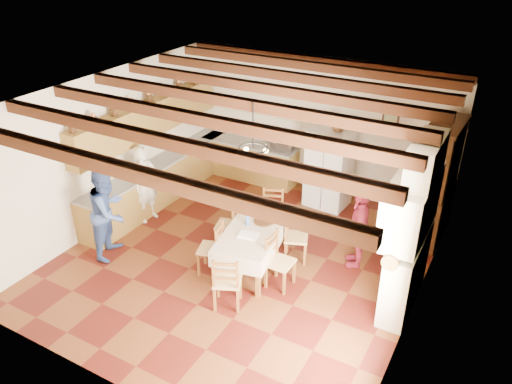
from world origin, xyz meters
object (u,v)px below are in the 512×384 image
(chair_right_near, at_px, (280,262))
(chair_left_near, at_px, (211,248))
(microwave, at_px, (282,144))
(chair_left_far, at_px, (227,224))
(dining_table, at_px, (253,233))
(person_woman_red, at_px, (359,228))
(chair_end_near, at_px, (227,280))
(chair_right_far, at_px, (296,236))
(person_man, at_px, (145,184))
(refrigerator, at_px, (329,168))
(chair_end_far, at_px, (272,214))
(person_woman_blue, at_px, (109,211))
(hutch, at_px, (437,183))

(chair_right_near, bearing_deg, chair_left_near, 101.90)
(chair_right_near, relative_size, microwave, 1.94)
(microwave, bearing_deg, chair_left_far, -94.67)
(dining_table, xyz_separation_m, person_woman_red, (1.55, 0.94, 0.06))
(chair_end_near, height_order, microwave, microwave)
(chair_right_far, relative_size, microwave, 1.94)
(person_man, relative_size, microwave, 3.22)
(chair_right_near, distance_m, chair_right_far, 0.82)
(chair_end_near, bearing_deg, refrigerator, -115.94)
(chair_end_near, distance_m, person_man, 3.20)
(chair_end_near, relative_size, person_woman_red, 0.65)
(dining_table, relative_size, chair_end_near, 1.94)
(chair_right_near, distance_m, chair_end_far, 1.54)
(refrigerator, relative_size, chair_right_far, 1.77)
(chair_left_far, xyz_separation_m, chair_right_near, (1.37, -0.56, 0.00))
(chair_end_far, height_order, person_woman_blue, person_woman_blue)
(hutch, relative_size, chair_end_far, 2.43)
(person_man, bearing_deg, chair_end_near, -109.98)
(hutch, relative_size, chair_end_near, 2.43)
(chair_right_near, bearing_deg, microwave, 27.79)
(person_woman_red, bearing_deg, microwave, -148.18)
(chair_end_near, height_order, chair_end_far, same)
(hutch, xyz_separation_m, person_woman_red, (-0.93, -1.52, -0.43))
(chair_end_near, xyz_separation_m, person_woman_red, (1.40, 2.04, 0.26))
(chair_right_far, distance_m, person_woman_red, 1.09)
(chair_left_near, bearing_deg, refrigerator, 148.26)
(microwave, bearing_deg, chair_end_far, -78.31)
(chair_right_near, height_order, person_woman_red, person_woman_red)
(hutch, xyz_separation_m, chair_left_near, (-3.05, -2.95, -0.69))
(dining_table, bearing_deg, chair_left_near, -139.50)
(chair_end_far, xyz_separation_m, person_woman_blue, (-2.26, -1.92, 0.38))
(person_man, relative_size, person_woman_red, 1.08)
(chair_left_near, distance_m, chair_right_far, 1.53)
(chair_left_near, bearing_deg, microwave, 169.55)
(refrigerator, relative_size, chair_right_near, 1.77)
(chair_right_far, distance_m, microwave, 2.98)
(refrigerator, bearing_deg, chair_end_far, -101.24)
(refrigerator, height_order, hutch, hutch)
(chair_right_near, height_order, person_man, person_man)
(chair_end_near, relative_size, person_man, 0.60)
(person_woman_blue, bearing_deg, chair_left_far, -72.80)
(chair_end_far, bearing_deg, person_woman_blue, -161.62)
(person_woman_blue, height_order, person_woman_red, person_woman_blue)
(dining_table, height_order, person_man, person_man)
(chair_right_near, bearing_deg, chair_end_far, 34.14)
(chair_right_far, distance_m, chair_end_far, 0.89)
(dining_table, xyz_separation_m, chair_right_near, (0.66, -0.26, -0.20))
(chair_right_near, bearing_deg, dining_table, 69.90)
(chair_left_far, distance_m, person_woman_blue, 2.12)
(chair_left_near, bearing_deg, hutch, 117.04)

